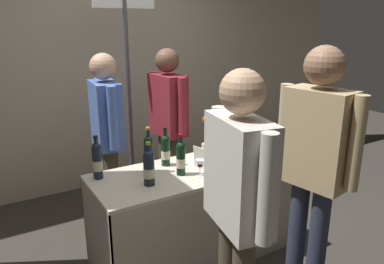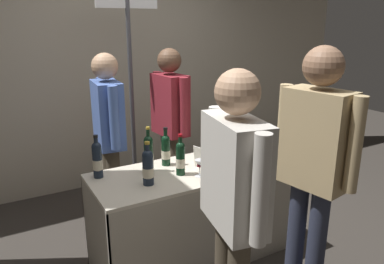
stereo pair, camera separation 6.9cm
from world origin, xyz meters
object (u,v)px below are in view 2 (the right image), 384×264
object	(u,v)px
flower_vase	(207,147)
taster_foreground_right	(314,159)
wine_glass_mid	(199,164)
wine_glass_near_vendor	(219,142)
tasting_table	(192,198)
featured_wine_bottle	(247,143)
display_bottle_0	(166,149)
vendor_presenter	(109,129)
booth_signpost	(130,72)

from	to	relation	value
flower_vase	taster_foreground_right	world-z (taller)	taster_foreground_right
wine_glass_mid	wine_glass_near_vendor	bearing A→B (deg)	41.03
wine_glass_mid	taster_foreground_right	bearing A→B (deg)	-57.38
tasting_table	featured_wine_bottle	distance (m)	0.63
featured_wine_bottle	wine_glass_near_vendor	bearing A→B (deg)	110.80
wine_glass_near_vendor	flower_vase	distance (m)	0.26
wine_glass_near_vendor	taster_foreground_right	world-z (taller)	taster_foreground_right
display_bottle_0	vendor_presenter	size ratio (longest dim) A/B	0.19
tasting_table	wine_glass_near_vendor	size ratio (longest dim) A/B	10.87
wine_glass_near_vendor	vendor_presenter	world-z (taller)	vendor_presenter
tasting_table	vendor_presenter	size ratio (longest dim) A/B	0.96
featured_wine_bottle	display_bottle_0	distance (m)	0.67
flower_vase	vendor_presenter	size ratio (longest dim) A/B	0.25
vendor_presenter	booth_signpost	size ratio (longest dim) A/B	0.74
taster_foreground_right	display_bottle_0	bearing A→B (deg)	18.77
featured_wine_bottle	booth_signpost	xyz separation A→B (m)	(-0.54, 1.18, 0.47)
tasting_table	flower_vase	xyz separation A→B (m)	(0.17, 0.06, 0.38)
display_bottle_0	booth_signpost	size ratio (longest dim) A/B	0.14
featured_wine_bottle	vendor_presenter	world-z (taller)	vendor_presenter
flower_vase	taster_foreground_right	size ratio (longest dim) A/B	0.23
wine_glass_mid	vendor_presenter	distance (m)	0.98
wine_glass_near_vendor	booth_signpost	size ratio (longest dim) A/B	0.07
taster_foreground_right	booth_signpost	distance (m)	2.02
booth_signpost	wine_glass_mid	bearing A→B (deg)	-88.47
display_bottle_0	booth_signpost	distance (m)	1.07
tasting_table	featured_wine_bottle	xyz separation A→B (m)	(0.49, -0.06, 0.40)
featured_wine_bottle	display_bottle_0	bearing A→B (deg)	159.25
wine_glass_mid	booth_signpost	xyz separation A→B (m)	(-0.03, 1.27, 0.53)
display_bottle_0	wine_glass_mid	xyz separation A→B (m)	(0.12, -0.32, -0.04)
flower_vase	tasting_table	bearing A→B (deg)	-160.18
featured_wine_bottle	taster_foreground_right	world-z (taller)	taster_foreground_right
featured_wine_bottle	booth_signpost	distance (m)	1.38
flower_vase	booth_signpost	xyz separation A→B (m)	(-0.23, 1.06, 0.49)
flower_vase	wine_glass_near_vendor	bearing A→B (deg)	34.31
flower_vase	booth_signpost	bearing A→B (deg)	102.12
wine_glass_mid	taster_foreground_right	size ratio (longest dim) A/B	0.07
vendor_presenter	flower_vase	bearing A→B (deg)	45.91
wine_glass_near_vendor	tasting_table	bearing A→B (deg)	-151.80
tasting_table	display_bottle_0	bearing A→B (deg)	127.38
tasting_table	featured_wine_bottle	bearing A→B (deg)	-6.72
display_bottle_0	wine_glass_mid	bearing A→B (deg)	-70.07
display_bottle_0	taster_foreground_right	distance (m)	1.15
tasting_table	display_bottle_0	size ratio (longest dim) A/B	5.03
wine_glass_near_vendor	taster_foreground_right	distance (m)	1.04
featured_wine_bottle	booth_signpost	bearing A→B (deg)	114.52
tasting_table	wine_glass_mid	distance (m)	0.37
wine_glass_mid	vendor_presenter	size ratio (longest dim) A/B	0.08
tasting_table	featured_wine_bottle	world-z (taller)	featured_wine_bottle
featured_wine_bottle	booth_signpost	world-z (taller)	booth_signpost
taster_foreground_right	tasting_table	bearing A→B (deg)	16.68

